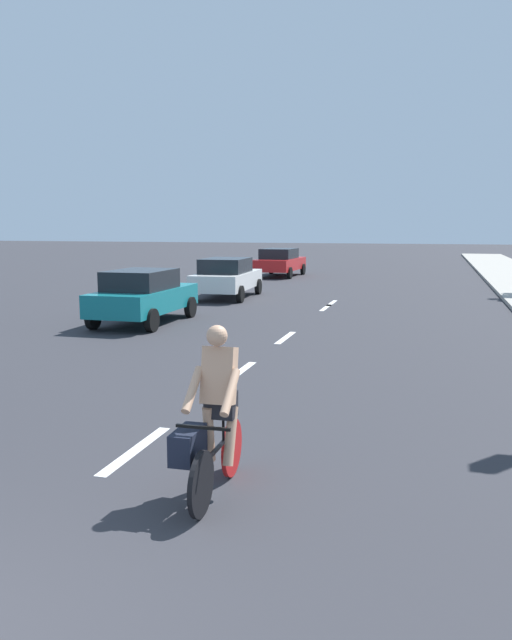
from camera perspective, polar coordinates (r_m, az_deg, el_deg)
ground_plane at (r=23.01m, az=6.85°, el=1.48°), size 160.00×160.00×0.00m
lane_stripe_1 at (r=8.26m, az=-10.92°, el=-11.55°), size 0.16×1.80×0.01m
lane_stripe_2 at (r=12.23m, az=-1.48°, el=-4.75°), size 0.16×1.80×0.01m
lane_stripe_3 at (r=15.93m, az=2.71°, el=-1.62°), size 0.16×1.80×0.01m
lane_stripe_4 at (r=21.90m, az=6.39°, el=1.14°), size 0.16×1.80×0.01m
lane_stripe_5 at (r=23.19m, az=6.93°, el=1.54°), size 0.16×1.80×0.01m
cyclist at (r=6.59m, az=-4.06°, el=-9.05°), size 0.63×1.71×1.82m
parked_car_teal at (r=18.48m, az=-10.24°, el=2.28°), size 1.97×4.20×1.57m
parked_car_white at (r=24.72m, az=-2.68°, el=3.98°), size 2.19×4.47×1.57m
parked_car_red at (r=35.31m, az=2.19°, el=5.37°), size 2.21×4.64×1.57m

